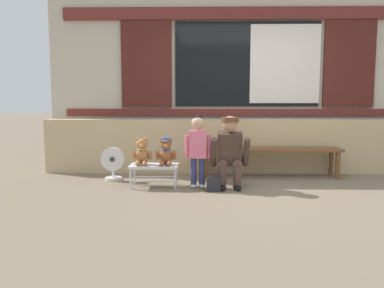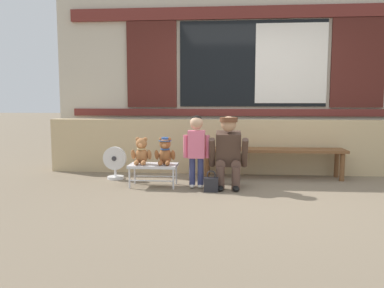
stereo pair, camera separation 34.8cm
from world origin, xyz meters
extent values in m
plane|color=#756651|center=(0.00, 0.00, 0.00)|extent=(60.00, 60.00, 0.00)
cube|color=tan|center=(0.00, 1.43, 0.42)|extent=(6.49, 0.25, 0.85)
cube|color=beige|center=(0.00, 1.95, 1.75)|extent=(6.62, 0.20, 3.50)
cube|color=maroon|center=(0.00, 1.83, 0.95)|extent=(6.09, 0.04, 0.12)
cube|color=black|center=(0.00, 1.84, 1.75)|extent=(2.40, 0.03, 1.40)
cube|color=silver|center=(0.62, 1.82, 1.75)|extent=(1.15, 0.02, 1.29)
cube|color=#4C1E19|center=(-1.68, 1.83, 1.75)|extent=(0.84, 0.05, 1.43)
cube|color=#4C1E19|center=(1.68, 1.83, 1.75)|extent=(0.84, 0.05, 1.43)
cube|color=maroon|center=(0.00, 1.82, 2.57)|extent=(6.09, 0.06, 0.20)
cube|color=brown|center=(0.27, 0.92, 0.42)|extent=(2.10, 0.11, 0.04)
cube|color=brown|center=(0.27, 1.06, 0.42)|extent=(2.10, 0.11, 0.04)
cube|color=brown|center=(0.27, 1.20, 0.42)|extent=(2.10, 0.11, 0.04)
cylinder|color=brown|center=(-0.70, 0.92, 0.20)|extent=(0.07, 0.07, 0.40)
cylinder|color=brown|center=(-0.70, 1.20, 0.20)|extent=(0.07, 0.07, 0.40)
cylinder|color=brown|center=(1.24, 0.92, 0.20)|extent=(0.07, 0.07, 0.40)
cylinder|color=brown|center=(1.24, 1.20, 0.20)|extent=(0.07, 0.07, 0.40)
cube|color=silver|center=(-1.40, 0.35, 0.28)|extent=(0.64, 0.36, 0.04)
cylinder|color=silver|center=(-1.69, 0.20, 0.13)|extent=(0.02, 0.02, 0.26)
cylinder|color=silver|center=(-1.69, 0.50, 0.13)|extent=(0.02, 0.02, 0.26)
cylinder|color=silver|center=(-1.11, 0.20, 0.13)|extent=(0.02, 0.02, 0.26)
cylinder|color=silver|center=(-1.11, 0.50, 0.13)|extent=(0.02, 0.02, 0.26)
cylinder|color=silver|center=(-1.40, 0.20, 0.10)|extent=(0.58, 0.02, 0.02)
cylinder|color=silver|center=(-1.40, 0.50, 0.10)|extent=(0.58, 0.02, 0.02)
ellipsoid|color=#A86B3D|center=(-1.56, 0.37, 0.41)|extent=(0.17, 0.14, 0.22)
sphere|color=#A86B3D|center=(-1.56, 0.36, 0.58)|extent=(0.15, 0.15, 0.15)
sphere|color=#E1955B|center=(-1.56, 0.31, 0.56)|extent=(0.06, 0.06, 0.06)
sphere|color=#A86B3D|center=(-1.61, 0.37, 0.63)|extent=(0.06, 0.06, 0.06)
ellipsoid|color=#A86B3D|center=(-1.67, 0.34, 0.43)|extent=(0.06, 0.11, 0.16)
ellipsoid|color=#A86B3D|center=(-1.60, 0.26, 0.33)|extent=(0.06, 0.15, 0.06)
sphere|color=#A86B3D|center=(-1.50, 0.37, 0.63)|extent=(0.06, 0.06, 0.06)
ellipsoid|color=#A86B3D|center=(-1.45, 0.34, 0.43)|extent=(0.06, 0.11, 0.16)
ellipsoid|color=#A86B3D|center=(-1.51, 0.26, 0.33)|extent=(0.06, 0.15, 0.06)
torus|color=#D6B775|center=(-1.56, 0.37, 0.51)|extent=(0.13, 0.13, 0.02)
ellipsoid|color=#93562D|center=(-1.24, 0.37, 0.41)|extent=(0.17, 0.14, 0.22)
sphere|color=#93562D|center=(-1.24, 0.36, 0.58)|extent=(0.15, 0.15, 0.15)
sphere|color=#C87B48|center=(-1.24, 0.31, 0.56)|extent=(0.06, 0.06, 0.06)
sphere|color=#93562D|center=(-1.29, 0.37, 0.63)|extent=(0.06, 0.06, 0.06)
ellipsoid|color=#93562D|center=(-1.35, 0.34, 0.43)|extent=(0.06, 0.11, 0.16)
ellipsoid|color=#93562D|center=(-1.28, 0.26, 0.33)|extent=(0.06, 0.15, 0.06)
sphere|color=#93562D|center=(-1.18, 0.37, 0.63)|extent=(0.06, 0.06, 0.06)
ellipsoid|color=#93562D|center=(-1.13, 0.34, 0.43)|extent=(0.06, 0.11, 0.16)
ellipsoid|color=#93562D|center=(-1.19, 0.26, 0.33)|extent=(0.06, 0.15, 0.06)
torus|color=#335699|center=(-1.24, 0.37, 0.51)|extent=(0.13, 0.13, 0.02)
cylinder|color=#335699|center=(-1.24, 0.37, 0.62)|extent=(0.17, 0.17, 0.01)
cylinder|color=#335699|center=(-1.24, 0.37, 0.64)|extent=(0.10, 0.10, 0.04)
cylinder|color=navy|center=(-0.87, 0.31, 0.22)|extent=(0.08, 0.08, 0.36)
ellipsoid|color=silver|center=(-0.87, 0.29, 0.03)|extent=(0.07, 0.12, 0.05)
cylinder|color=navy|center=(-0.76, 0.31, 0.22)|extent=(0.08, 0.08, 0.36)
ellipsoid|color=silver|center=(-0.76, 0.29, 0.03)|extent=(0.07, 0.12, 0.05)
cube|color=#E56B89|center=(-0.81, 0.31, 0.58)|extent=(0.22, 0.15, 0.36)
cylinder|color=#E56B89|center=(-0.96, 0.31, 0.55)|extent=(0.06, 0.06, 0.30)
cylinder|color=#E56B89|center=(-0.67, 0.31, 0.55)|extent=(0.06, 0.06, 0.30)
sphere|color=tan|center=(-0.81, 0.31, 0.86)|extent=(0.17, 0.17, 0.17)
sphere|color=black|center=(-0.81, 0.32, 0.88)|extent=(0.16, 0.16, 0.16)
cylinder|color=brown|center=(-0.50, 0.25, 0.15)|extent=(0.11, 0.11, 0.30)
cylinder|color=brown|center=(-0.50, 0.39, 0.32)|extent=(0.13, 0.32, 0.13)
ellipsoid|color=black|center=(-0.50, 0.17, 0.03)|extent=(0.09, 0.20, 0.06)
cylinder|color=brown|center=(-0.30, 0.25, 0.15)|extent=(0.11, 0.11, 0.30)
cylinder|color=brown|center=(-0.30, 0.39, 0.32)|extent=(0.13, 0.32, 0.13)
ellipsoid|color=black|center=(-0.30, 0.17, 0.03)|extent=(0.09, 0.20, 0.06)
cube|color=#473328|center=(-0.40, 0.36, 0.52)|extent=(0.32, 0.30, 0.47)
cylinder|color=#473328|center=(-0.61, 0.26, 0.48)|extent=(0.08, 0.28, 0.40)
cylinder|color=#473328|center=(-0.19, 0.26, 0.48)|extent=(0.08, 0.28, 0.40)
sphere|color=tan|center=(-0.40, 0.29, 0.85)|extent=(0.20, 0.20, 0.20)
cylinder|color=brown|center=(-0.40, 0.29, 0.91)|extent=(0.23, 0.23, 0.06)
cube|color=brown|center=(-0.21, 0.45, 0.38)|extent=(0.10, 0.22, 0.16)
cube|color=#232328|center=(-0.61, 0.11, 0.09)|extent=(0.18, 0.11, 0.18)
torus|color=#232328|center=(-0.61, 0.11, 0.22)|extent=(0.11, 0.01, 0.11)
cylinder|color=silver|center=(-2.04, 0.79, 0.02)|extent=(0.24, 0.24, 0.04)
cylinder|color=silver|center=(-2.04, 0.79, 0.09)|extent=(0.04, 0.04, 0.10)
cylinder|color=silver|center=(-2.04, 0.77, 0.31)|extent=(0.34, 0.06, 0.34)
cylinder|color=#333338|center=(-2.04, 0.77, 0.31)|extent=(0.07, 0.08, 0.07)
camera|label=1|loc=(-0.79, -4.72, 1.15)|focal=36.21mm
camera|label=2|loc=(-0.44, -4.71, 1.15)|focal=36.21mm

